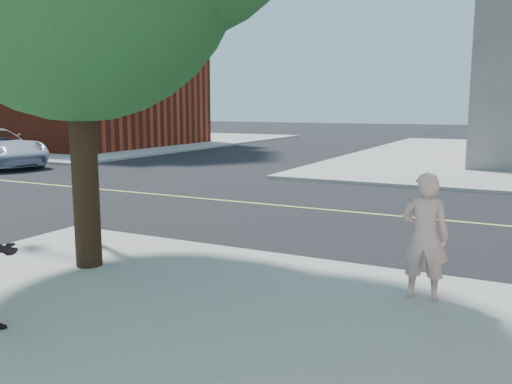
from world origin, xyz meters
The scene contains 5 objects.
ground centered at (0.00, 0.00, 0.00)m, with size 140.00×140.00×0.00m, color black.
road_ew centered at (0.00, 4.50, 0.01)m, with size 140.00×9.00×0.01m, color black.
sidewalk_nw centered at (-23.00, 21.50, 0.06)m, with size 26.00×25.00×0.12m, color #A4A59B.
church centered at (-20.00, 18.00, 7.18)m, with size 15.20×12.00×14.40m.
man_on_phone centered at (6.06, -1.11, 0.93)m, with size 0.59×0.39×1.62m, color beige.
Camera 1 is at (7.15, -7.93, 2.54)m, focal length 37.97 mm.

